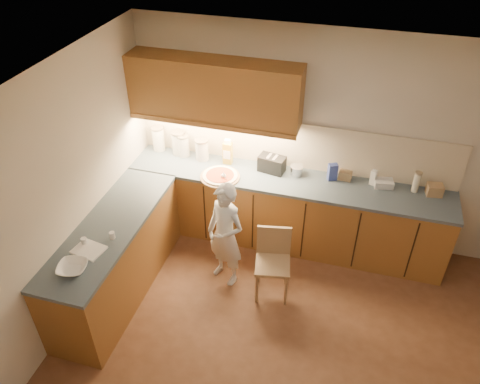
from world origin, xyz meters
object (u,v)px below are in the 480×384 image
(pizza_on_board, at_px, (220,176))
(child, at_px, (225,235))
(oil_jug, at_px, (228,152))
(wooden_chair, at_px, (273,257))
(toaster, at_px, (272,164))

(pizza_on_board, height_order, child, child)
(child, xyz_separation_m, oil_jug, (-0.26, 0.96, 0.43))
(pizza_on_board, relative_size, child, 0.36)
(wooden_chair, xyz_separation_m, oil_jug, (-0.80, 0.98, 0.60))
(wooden_chair, xyz_separation_m, toaster, (-0.25, 0.96, 0.55))
(pizza_on_board, xyz_separation_m, oil_jug, (-0.01, 0.33, 0.13))
(oil_jug, bearing_deg, child, -74.60)
(oil_jug, bearing_deg, wooden_chair, -50.78)
(pizza_on_board, relative_size, wooden_chair, 0.57)
(wooden_chair, bearing_deg, toaster, 94.01)
(child, relative_size, wooden_chair, 1.57)
(child, bearing_deg, oil_jug, 129.97)
(child, xyz_separation_m, toaster, (0.28, 0.94, 0.38))
(child, bearing_deg, wooden_chair, 22.32)
(child, xyz_separation_m, wooden_chair, (0.54, -0.02, -0.17))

